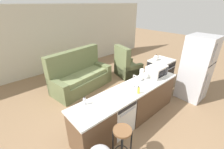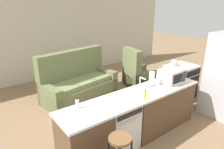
{
  "view_description": "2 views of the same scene",
  "coord_description": "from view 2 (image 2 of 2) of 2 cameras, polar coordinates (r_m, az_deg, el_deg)",
  "views": [
    {
      "loc": [
        -2.07,
        -1.84,
        2.64
      ],
      "look_at": [
        0.01,
        0.46,
        1.14
      ],
      "focal_mm": 24.0,
      "sensor_mm": 36.0,
      "label": 1
    },
    {
      "loc": [
        -2.16,
        -2.31,
        2.44
      ],
      "look_at": [
        0.13,
        0.68,
        1.09
      ],
      "focal_mm": 32.0,
      "sensor_mm": 36.0,
      "label": 2
    }
  ],
  "objects": [
    {
      "name": "wall_back",
      "position": [
        7.05,
        -16.77,
        9.55
      ],
      "size": [
        10.0,
        0.06,
        2.6
      ],
      "color": "beige",
      "rests_on": "ground_plane"
    },
    {
      "name": "stove_range",
      "position": [
        5.69,
        18.89,
        -1.87
      ],
      "size": [
        0.76,
        0.68,
        0.9
      ],
      "color": "black",
      "rests_on": "ground_plane"
    },
    {
      "name": "paper_towel_roll",
      "position": [
        4.0,
        11.27,
        -1.25
      ],
      "size": [
        0.14,
        0.14,
        0.28
      ],
      "color": "#4C4C51",
      "rests_on": "kitchen_counter"
    },
    {
      "name": "kettle",
      "position": [
        5.47,
        17.39,
        3.33
      ],
      "size": [
        0.21,
        0.17,
        0.19
      ],
      "color": "silver",
      "rests_on": "stove_range"
    },
    {
      "name": "armchair",
      "position": [
        6.16,
        7.21,
        -0.33
      ],
      "size": [
        0.98,
        1.02,
        1.2
      ],
      "color": "#667047",
      "rests_on": "ground_plane"
    },
    {
      "name": "microwave",
      "position": [
        4.27,
        16.64,
        -0.34
      ],
      "size": [
        0.5,
        0.37,
        0.28
      ],
      "color": "white",
      "rests_on": "kitchen_counter"
    },
    {
      "name": "dish_soap_bottle",
      "position": [
        3.17,
        -9.88,
        -8.19
      ],
      "size": [
        0.06,
        0.06,
        0.18
      ],
      "color": "silver",
      "rests_on": "kitchen_counter"
    },
    {
      "name": "couch",
      "position": [
        5.48,
        -9.79,
        -2.53
      ],
      "size": [
        2.11,
        1.2,
        1.27
      ],
      "color": "#667047",
      "rests_on": "ground_plane"
    },
    {
      "name": "ground_plane",
      "position": [
        3.99,
        4.66,
        -18.08
      ],
      "size": [
        24.0,
        24.0,
        0.0
      ],
      "primitive_type": "plane",
      "color": "#896B4C"
    },
    {
      "name": "soap_bottle",
      "position": [
        3.44,
        9.4,
        -5.87
      ],
      "size": [
        0.06,
        0.06,
        0.18
      ],
      "color": "yellow",
      "rests_on": "kitchen_counter"
    },
    {
      "name": "dishwasher",
      "position": [
        3.61,
        1.81,
        -14.33
      ],
      "size": [
        0.58,
        0.61,
        0.84
      ],
      "color": "silver",
      "rests_on": "ground_plane"
    },
    {
      "name": "kitchen_counter",
      "position": [
        3.89,
        7.52,
        -11.78
      ],
      "size": [
        2.94,
        0.66,
        0.9
      ],
      "color": "brown",
      "rests_on": "ground_plane"
    },
    {
      "name": "sink_faucet",
      "position": [
        3.66,
        8.11,
        -3.19
      ],
      "size": [
        0.07,
        0.18,
        0.3
      ],
      "color": "silver",
      "rests_on": "kitchen_counter"
    }
  ]
}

